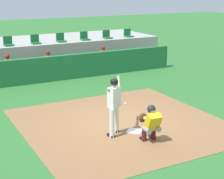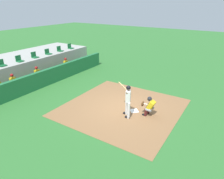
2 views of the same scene
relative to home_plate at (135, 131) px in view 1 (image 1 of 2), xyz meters
name	(u,v)px [view 1 (image 1 of 2)]	position (x,y,z in m)	size (l,w,h in m)	color
ground_plane	(122,124)	(0.00, 0.80, -0.02)	(80.00, 80.00, 0.00)	#2D6B2D
dirt_infield	(122,123)	(0.00, 0.80, -0.02)	(6.40, 6.40, 0.01)	olive
home_plate	(135,131)	(0.00, 0.00, 0.00)	(0.44, 0.44, 0.02)	white
batter_at_plate	(114,103)	(-0.68, 0.08, 1.01)	(0.94, 1.20, 1.80)	silver
catcher_crouched	(151,122)	(0.00, -0.85, 0.59)	(0.50, 1.69, 1.13)	gray
dugout_wall	(55,68)	(0.00, 7.30, 0.58)	(13.00, 0.30, 1.20)	#1E6638
dugout_bench	(48,72)	(0.00, 8.30, 0.20)	(11.80, 0.44, 0.45)	olive
dugout_player_1	(9,68)	(-1.96, 8.14, 0.65)	(0.49, 0.70, 1.30)	#939399
dugout_player_2	(49,64)	(0.03, 8.14, 0.65)	(0.49, 0.70, 1.30)	#939399
dugout_player_3	(104,58)	(3.09, 8.14, 0.65)	(0.49, 0.70, 1.30)	#939399
stands_platform	(28,52)	(0.00, 11.70, 0.68)	(15.00, 4.40, 1.40)	#9E9E99
stadium_seat_3	(8,43)	(-1.44, 10.18, 1.51)	(0.46, 0.46, 0.48)	#196033
stadium_seat_4	(35,41)	(0.00, 10.18, 1.51)	(0.46, 0.46, 0.48)	#196033
stadium_seat_5	(61,39)	(1.44, 10.18, 1.51)	(0.46, 0.46, 0.48)	#196033
stadium_seat_6	(85,38)	(2.89, 10.18, 1.51)	(0.46, 0.46, 0.48)	#196033
stadium_seat_7	(107,36)	(4.33, 10.18, 1.51)	(0.46, 0.46, 0.48)	#196033
stadium_seat_8	(128,35)	(5.78, 10.18, 1.51)	(0.46, 0.46, 0.48)	#196033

